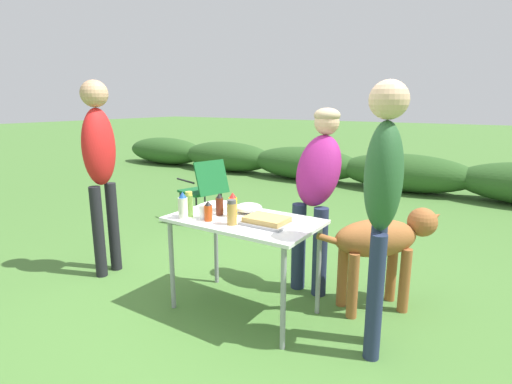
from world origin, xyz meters
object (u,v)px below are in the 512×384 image
(mixing_bowl, at_px, (249,208))
(camp_chair_green_behind_table, at_px, (205,187))
(hot_sauce_bottle, at_px, (208,211))
(dog, at_px, (383,242))
(relish_jar, at_px, (189,204))
(standing_person_in_gray_fleece, at_px, (382,192))
(mayo_bottle, at_px, (183,206))
(bbq_sauce_bottle, at_px, (219,204))
(plate_stack, at_px, (218,206))
(spice_jar, at_px, (232,213))
(paper_cup_stack, at_px, (204,211))
(food_tray, at_px, (267,221))
(standing_person_in_olive_jacket, at_px, (318,180))
(standing_person_in_dark_puffer, at_px, (100,158))
(mustard_bottle, at_px, (233,205))
(folding_table, at_px, (244,229))

(mixing_bowl, distance_m, camp_chair_green_behind_table, 2.34)
(hot_sauce_bottle, bearing_deg, dog, 37.40)
(relish_jar, xyz_separation_m, standing_person_in_gray_fleece, (1.36, 0.21, 0.22))
(mayo_bottle, xyz_separation_m, bbq_sauce_bottle, (0.16, 0.23, -0.01))
(plate_stack, xyz_separation_m, spice_jar, (0.35, -0.28, 0.07))
(paper_cup_stack, xyz_separation_m, mayo_bottle, (-0.13, -0.09, 0.04))
(food_tray, relative_size, paper_cup_stack, 3.16)
(standing_person_in_gray_fleece, distance_m, camp_chair_green_behind_table, 3.31)
(dog, bearing_deg, standing_person_in_olive_jacket, -140.70)
(mayo_bottle, relative_size, standing_person_in_olive_jacket, 0.13)
(paper_cup_stack, distance_m, standing_person_in_dark_puffer, 1.26)
(mustard_bottle, bearing_deg, mayo_bottle, -138.49)
(relish_jar, distance_m, bbq_sauce_bottle, 0.23)
(spice_jar, height_order, standing_person_in_olive_jacket, standing_person_in_olive_jacket)
(food_tray, bearing_deg, mixing_bowl, 145.71)
(plate_stack, distance_m, dog, 1.31)
(food_tray, distance_m, mustard_bottle, 0.32)
(relish_jar, bearing_deg, folding_table, 24.70)
(folding_table, distance_m, plate_stack, 0.37)
(paper_cup_stack, distance_m, bbq_sauce_bottle, 0.14)
(dog, bearing_deg, standing_person_in_gray_fleece, -32.74)
(plate_stack, bearing_deg, camp_chair_green_behind_table, 133.29)
(folding_table, height_order, mayo_bottle, mayo_bottle)
(mixing_bowl, xyz_separation_m, standing_person_in_olive_jacket, (0.35, 0.50, 0.17))
(standing_person_in_olive_jacket, relative_size, standing_person_in_gray_fleece, 0.90)
(food_tray, bearing_deg, hot_sauce_bottle, -158.71)
(camp_chair_green_behind_table, bearing_deg, standing_person_in_olive_jacket, -100.13)
(mayo_bottle, distance_m, camp_chair_green_behind_table, 2.44)
(standing_person_in_olive_jacket, xyz_separation_m, standing_person_in_dark_puffer, (-1.75, -0.79, 0.15))
(standing_person_in_olive_jacket, bearing_deg, mustard_bottle, -114.41)
(folding_table, bearing_deg, paper_cup_stack, -149.33)
(relish_jar, height_order, spice_jar, relish_jar)
(mixing_bowl, bearing_deg, paper_cup_stack, -119.32)
(standing_person_in_dark_puffer, bearing_deg, plate_stack, -82.48)
(plate_stack, height_order, paper_cup_stack, paper_cup_stack)
(standing_person_in_olive_jacket, distance_m, standing_person_in_dark_puffer, 1.93)
(relish_jar, relative_size, standing_person_in_dark_puffer, 0.11)
(bbq_sauce_bottle, relative_size, dog, 0.22)
(paper_cup_stack, distance_m, relish_jar, 0.14)
(plate_stack, bearing_deg, dog, 22.39)
(standing_person_in_dark_puffer, bearing_deg, standing_person_in_gray_fleece, -90.80)
(standing_person_in_olive_jacket, bearing_deg, bbq_sauce_bottle, -120.56)
(dog, bearing_deg, camp_chair_green_behind_table, -156.95)
(folding_table, height_order, hot_sauce_bottle, hot_sauce_bottle)
(plate_stack, relative_size, hot_sauce_bottle, 1.73)
(mixing_bowl, distance_m, relish_jar, 0.46)
(spice_jar, xyz_separation_m, bbq_sauce_bottle, (-0.23, 0.15, -0.01))
(mayo_bottle, xyz_separation_m, relish_jar, (-0.00, 0.07, -0.00))
(relish_jar, xyz_separation_m, mustard_bottle, (0.28, 0.18, -0.00))
(plate_stack, height_order, mustard_bottle, mustard_bottle)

